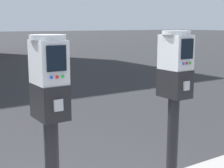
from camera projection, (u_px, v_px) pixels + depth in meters
parking_meter_near_kerb at (50, 108)px, 1.99m from camera, size 0.22×0.25×1.44m
parking_meter_twin_adjacent at (174, 89)px, 2.53m from camera, size 0.22×0.25×1.45m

